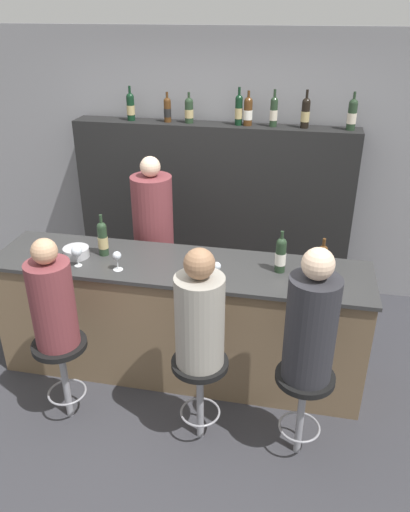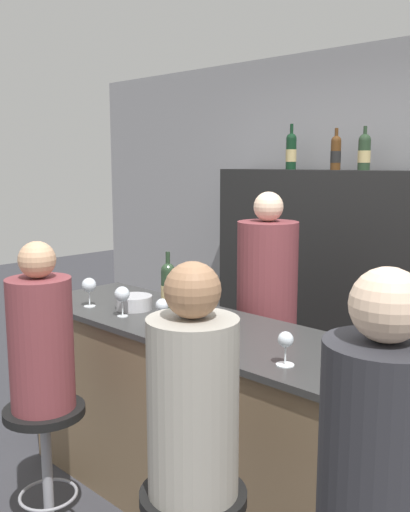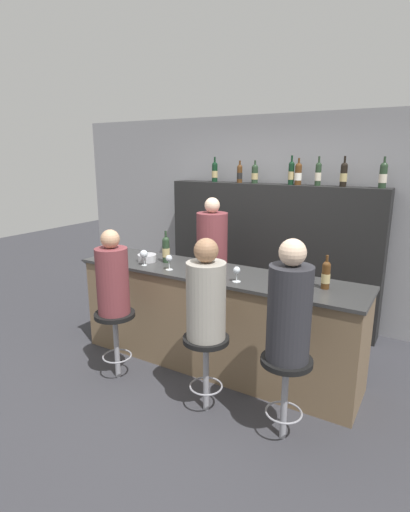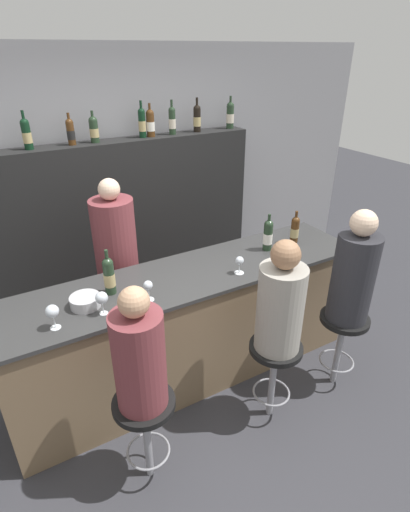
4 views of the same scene
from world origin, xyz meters
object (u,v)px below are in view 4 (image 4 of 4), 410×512
(wine_bottle_backbar_2, at_px, (94,129))
(wine_glass_1, at_px, (102,298))
(wine_bottle_counter_2, at_px, (295,229))
(bartender, at_px, (119,278))
(wine_bottle_backbar_0, at_px, (27,134))
(wine_glass_2, at_px, (148,286))
(wine_bottle_backbar_4, at_px, (150,123))
(wine_glass_0, at_px, (52,312))
(guest_seated_left, at_px, (139,356))
(bar_stool_left, at_px, (145,418))
(bar_stool_middle, at_px, (274,361))
(bar_stool_right, at_px, (342,332))
(guest_seated_right, at_px, (354,274))
(wine_bottle_backbar_7, at_px, (230,115))
(metal_bowl, at_px, (85,301))
(wine_bottle_backbar_3, at_px, (142,123))
(wine_bottle_backbar_6, at_px, (197,118))
(wine_bottle_counter_0, at_px, (109,275))
(wine_bottle_backbar_1, at_px, (71,132))
(guest_seated_middle, at_px, (281,304))
(wine_bottle_backbar_5, at_px, (172,120))
(wine_bottle_counter_1, at_px, (268,235))
(wine_glass_3, at_px, (240,262))

(wine_bottle_backbar_2, distance_m, wine_glass_1, 1.83)
(wine_bottle_counter_2, height_order, bartender, bartender)
(wine_glass_1, bearing_deg, wine_bottle_backbar_0, 92.62)
(wine_glass_2, bearing_deg, wine_bottle_backbar_0, 103.80)
(wine_bottle_backbar_4, xyz_separation_m, wine_glass_2, (-0.74, -1.59, -0.78))
(wine_bottle_backbar_2, relative_size, wine_glass_0, 1.69)
(guest_seated_left, bearing_deg, bar_stool_left, 90.00)
(bar_stool_middle, relative_size, bar_stool_right, 1.00)
(bar_stool_left, distance_m, guest_seated_right, 1.77)
(wine_glass_0, bearing_deg, bar_stool_right, -14.07)
(wine_bottle_backbar_2, height_order, wine_glass_0, wine_bottle_backbar_2)
(wine_bottle_backbar_7, bearing_deg, wine_glass_0, -145.17)
(wine_glass_2, xyz_separation_m, guest_seated_left, (-0.27, -0.51, -0.10))
(metal_bowl, bearing_deg, wine_bottle_backbar_3, 54.06)
(wine_glass_1, relative_size, bartender, 0.10)
(bar_stool_right, bearing_deg, wine_bottle_backbar_3, 109.94)
(wine_bottle_backbar_6, relative_size, guest_seated_right, 0.38)
(wine_bottle_counter_0, relative_size, wine_glass_1, 2.07)
(wine_bottle_backbar_3, height_order, wine_glass_0, wine_bottle_backbar_3)
(wine_bottle_backbar_4, xyz_separation_m, bar_stool_right, (0.68, -2.10, -1.37))
(metal_bowl, distance_m, guest_seated_right, 1.92)
(wine_bottle_counter_2, height_order, wine_bottle_backbar_6, wine_bottle_backbar_6)
(guest_seated_left, bearing_deg, wine_bottle_backbar_1, 83.30)
(wine_bottle_counter_2, height_order, wine_bottle_backbar_7, wine_bottle_backbar_7)
(wine_glass_1, distance_m, guest_seated_left, 0.52)
(wine_bottle_backbar_0, relative_size, guest_seated_middle, 0.39)
(wine_bottle_backbar_0, distance_m, wine_bottle_backbar_4, 1.13)
(wine_bottle_backbar_6, xyz_separation_m, wine_glass_1, (-1.57, -1.59, -0.78))
(wine_bottle_backbar_2, bearing_deg, wine_bottle_backbar_4, -0.00)
(wine_bottle_backbar_5, distance_m, wine_bottle_backbar_7, 0.69)
(wine_glass_0, distance_m, bar_stool_middle, 1.56)
(wine_bottle_counter_2, bearing_deg, wine_bottle_counter_1, 180.00)
(wine_glass_1, bearing_deg, bar_stool_middle, -25.96)
(wine_glass_3, bearing_deg, guest_seated_left, -153.35)
(wine_bottle_backbar_3, distance_m, wine_bottle_backbar_6, 0.60)
(wine_bottle_counter_1, bearing_deg, wine_bottle_backbar_4, 107.77)
(wine_glass_0, height_order, wine_glass_1, wine_glass_0)
(wine_bottle_backbar_5, bearing_deg, wine_bottle_backbar_3, 180.00)
(wine_bottle_backbar_5, height_order, wine_bottle_backbar_7, same)
(wine_bottle_backbar_7, xyz_separation_m, bar_stool_right, (-0.25, -2.10, -1.37))
(guest_seated_middle, distance_m, bartender, 1.50)
(wine_glass_1, bearing_deg, wine_glass_2, 0.00)
(wine_bottle_backbar_3, relative_size, bartender, 0.21)
(wine_bottle_counter_2, xyz_separation_m, bar_stool_left, (-1.75, -0.73, -0.60))
(wine_bottle_backbar_0, distance_m, wine_glass_3, 2.11)
(wine_bottle_backbar_0, height_order, wine_glass_0, wine_bottle_backbar_0)
(wine_glass_3, distance_m, bar_stool_right, 1.02)
(wine_glass_2, bearing_deg, wine_glass_3, 0.00)
(wine_bottle_counter_0, height_order, guest_seated_middle, guest_seated_middle)
(metal_bowl, bearing_deg, bar_stool_right, -19.82)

